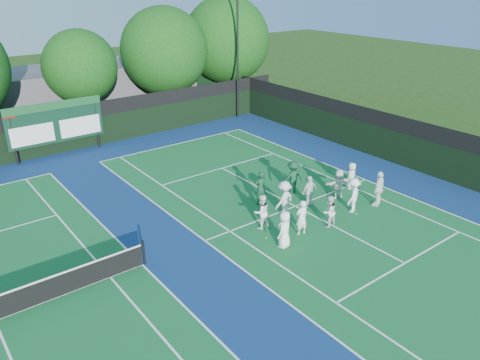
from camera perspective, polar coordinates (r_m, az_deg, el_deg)
ground at (r=23.19m, az=8.48°, el=-4.10°), size 120.00×120.00×0.00m
court_apron at (r=20.55m, az=-5.51°, el=-7.86°), size 34.00×32.00×0.01m
near_court at (r=23.80m, az=6.78°, el=-3.20°), size 11.05×23.85×0.01m
back_fence at (r=32.71m, az=-19.91°, el=5.67°), size 34.00×0.08×3.00m
divider_fence_right at (r=29.85m, az=19.51°, el=4.06°), size 0.08×32.00×3.00m
scoreboard at (r=31.83m, az=-21.59°, el=6.52°), size 6.00×0.21×3.55m
clubhouse at (r=41.12m, az=-18.42°, el=10.32°), size 18.00×6.00×4.00m
light_pole_right at (r=37.55m, az=-0.31°, el=16.99°), size 1.20×0.30×10.12m
tree_c at (r=36.04m, az=-18.70°, el=12.78°), size 5.21×5.21×7.36m
tree_d at (r=38.69m, az=-9.05°, el=15.03°), size 6.84×6.84×8.64m
tree_e at (r=41.84m, az=-1.55°, el=16.44°), size 7.35×7.35×9.26m
tennis_ball_0 at (r=22.44m, az=5.23°, el=-4.83°), size 0.07×0.07×0.07m
tennis_ball_1 at (r=25.30m, az=7.34°, el=-1.47°), size 0.07×0.07×0.07m
tennis_ball_2 at (r=23.59m, az=14.02°, el=-3.99°), size 0.07×0.07×0.07m
tennis_ball_3 at (r=20.94m, az=3.15°, el=-7.01°), size 0.07×0.07×0.07m
tennis_ball_4 at (r=26.40m, az=6.05°, el=-0.29°), size 0.07×0.07×0.07m
tennis_ball_5 at (r=25.44m, az=17.04°, el=-2.24°), size 0.07×0.07×0.07m
player_front_0 at (r=20.01m, az=5.45°, el=-5.99°), size 0.96×0.81×1.68m
player_front_1 at (r=21.03m, az=7.53°, el=-4.56°), size 0.64×0.45×1.67m
player_front_2 at (r=21.90m, az=10.79°, el=-3.79°), size 0.75×0.58×1.53m
player_front_3 at (r=23.45m, az=13.60°, el=-1.79°), size 1.31×1.06×1.77m
player_front_4 at (r=24.39m, az=16.57°, el=-1.01°), size 1.17×0.75×1.84m
player_back_0 at (r=21.38m, az=2.64°, el=-3.88°), size 0.87×0.72×1.66m
player_back_1 at (r=22.40m, az=5.42°, el=-2.35°), size 1.30×0.91×1.84m
player_back_2 at (r=23.59m, az=8.45°, el=-1.36°), size 0.98×0.43×1.65m
player_back_3 at (r=24.78m, az=11.90°, el=-0.46°), size 1.50×0.66×1.57m
player_back_4 at (r=25.98m, az=13.43°, el=0.48°), size 0.83×0.64×1.51m
coach_left at (r=23.52m, az=2.51°, el=-0.99°), size 0.71×0.51×1.80m
coach_right at (r=24.89m, az=6.46°, el=0.34°), size 1.31×0.97×1.81m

